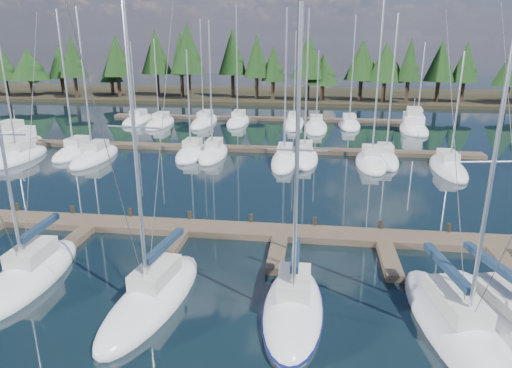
# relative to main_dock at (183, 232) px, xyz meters

# --- Properties ---
(ground) EXTENTS (260.00, 260.00, 0.00)m
(ground) POSITION_rel_main_dock_xyz_m (0.00, 12.64, -0.20)
(ground) COLOR black
(ground) RESTS_ON ground
(far_shore) EXTENTS (220.00, 30.00, 0.60)m
(far_shore) POSITION_rel_main_dock_xyz_m (0.00, 72.64, 0.10)
(far_shore) COLOR black
(far_shore) RESTS_ON ground
(main_dock) EXTENTS (44.00, 6.13, 0.90)m
(main_dock) POSITION_rel_main_dock_xyz_m (0.00, 0.00, 0.00)
(main_dock) COLOR brown
(main_dock) RESTS_ON ground
(back_docks) EXTENTS (50.00, 21.80, 0.40)m
(back_docks) POSITION_rel_main_dock_xyz_m (0.00, 32.23, -0.00)
(back_docks) COLOR brown
(back_docks) RESTS_ON ground
(front_sailboat_2) EXTENTS (2.87, 8.12, 13.52)m
(front_sailboat_2) POSITION_rel_main_dock_xyz_m (-5.95, -6.36, 0.09)
(front_sailboat_2) COLOR silver
(front_sailboat_2) RESTS_ON ground
(front_sailboat_3) EXTENTS (3.69, 8.75, 14.82)m
(front_sailboat_3) POSITION_rel_main_dock_xyz_m (0.81, -7.59, 0.10)
(front_sailboat_3) COLOR silver
(front_sailboat_3) RESTS_ON ground
(front_sailboat_4) EXTENTS (2.72, 7.77, 13.47)m
(front_sailboat_4) POSITION_rel_main_dock_xyz_m (7.15, -7.60, 0.09)
(front_sailboat_4) COLOR silver
(front_sailboat_4) RESTS_ON ground
(front_sailboat_5) EXTENTS (4.31, 10.25, 13.46)m
(front_sailboat_5) POSITION_rel_main_dock_xyz_m (13.84, -8.32, 0.08)
(front_sailboat_5) COLOR silver
(front_sailboat_5) RESTS_ON ground
(back_sailboat_rows) EXTENTS (44.94, 32.57, 16.72)m
(back_sailboat_rows) POSITION_rel_main_dock_xyz_m (-0.02, 28.21, 0.06)
(back_sailboat_rows) COLOR silver
(back_sailboat_rows) RESTS_ON ground
(motor_yacht_left) EXTENTS (3.37, 9.97, 4.99)m
(motor_yacht_left) POSITION_rel_main_dock_xyz_m (-25.20, 20.35, 0.34)
(motor_yacht_left) COLOR silver
(motor_yacht_left) RESTS_ON ground
(motor_yacht_right) EXTENTS (4.51, 10.12, 4.90)m
(motor_yacht_right) POSITION_rel_main_dock_xyz_m (20.71, 37.41, 0.33)
(motor_yacht_right) COLOR silver
(motor_yacht_right) RESTS_ON ground
(tree_line) EXTENTS (183.99, 11.58, 14.14)m
(tree_line) POSITION_rel_main_dock_xyz_m (-1.44, 62.86, 7.37)
(tree_line) COLOR black
(tree_line) RESTS_ON far_shore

